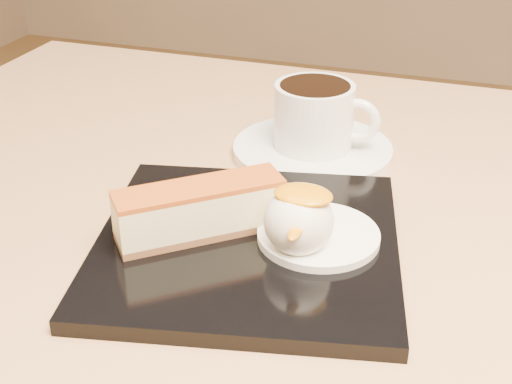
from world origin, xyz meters
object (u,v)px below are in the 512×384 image
(dessert_plate, at_px, (247,244))
(coffee_cup, at_px, (316,115))
(cheesecake, at_px, (200,210))
(saucer, at_px, (312,150))
(ice_cream_scoop, at_px, (299,221))
(table, at_px, (216,381))

(dessert_plate, relative_size, coffee_cup, 2.23)
(cheesecake, relative_size, coffee_cup, 1.18)
(saucer, bearing_deg, cheesecake, -102.14)
(ice_cream_scoop, relative_size, coffee_cup, 0.50)
(saucer, xyz_separation_m, coffee_cup, (0.00, 0.00, 0.04))
(dessert_plate, relative_size, ice_cream_scoop, 4.44)
(table, bearing_deg, coffee_cup, 75.26)
(table, height_order, saucer, saucer)
(cheesecake, relative_size, ice_cream_scoop, 2.35)
(dessert_plate, height_order, cheesecake, cheesecake)
(table, xyz_separation_m, dessert_plate, (0.04, -0.02, 0.16))
(coffee_cup, bearing_deg, dessert_plate, -94.12)
(table, distance_m, dessert_plate, 0.17)
(dessert_plate, xyz_separation_m, ice_cream_scoop, (0.04, -0.01, 0.03))
(table, bearing_deg, dessert_plate, -24.68)
(dessert_plate, xyz_separation_m, cheesecake, (-0.04, -0.01, 0.03))
(cheesecake, bearing_deg, ice_cream_scoop, -40.04)
(cheesecake, xyz_separation_m, coffee_cup, (0.04, 0.18, 0.01))
(dessert_plate, distance_m, ice_cream_scoop, 0.05)
(dessert_plate, height_order, saucer, dessert_plate)
(cheesecake, height_order, coffee_cup, coffee_cup)
(saucer, bearing_deg, dessert_plate, -91.27)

